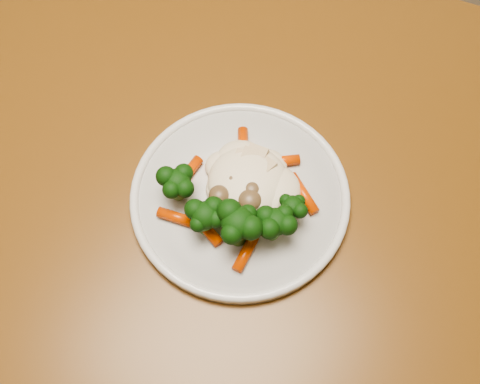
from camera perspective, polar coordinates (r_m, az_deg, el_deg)
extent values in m
cube|color=brown|center=(0.72, -4.29, 2.28)|extent=(1.24, 0.99, 0.04)
cube|color=brown|center=(1.35, -17.14, 11.76)|extent=(0.07, 0.07, 0.71)
cylinder|color=silver|center=(0.68, 0.00, -0.54)|extent=(0.24, 0.24, 0.01)
ellipsoid|color=#FFEFCB|center=(0.66, 0.79, 1.39)|extent=(0.10, 0.09, 0.04)
ellipsoid|color=black|center=(0.65, -5.90, 0.42)|extent=(0.05, 0.05, 0.04)
ellipsoid|color=black|center=(0.63, -3.27, -2.70)|extent=(0.05, 0.05, 0.04)
ellipsoid|color=black|center=(0.62, -0.18, -3.49)|extent=(0.06, 0.06, 0.05)
ellipsoid|color=black|center=(0.63, 3.39, -3.28)|extent=(0.05, 0.05, 0.04)
ellipsoid|color=black|center=(0.64, 4.92, -1.77)|extent=(0.04, 0.04, 0.04)
cylinder|color=#E94905|center=(0.69, 0.29, 4.17)|extent=(0.04, 0.05, 0.01)
cylinder|color=#E94905|center=(0.69, 4.13, 2.96)|extent=(0.04, 0.03, 0.01)
cylinder|color=#E94905|center=(0.67, 6.00, -0.15)|extent=(0.05, 0.03, 0.01)
cylinder|color=#E94905|center=(0.68, -5.12, 1.61)|extent=(0.02, 0.05, 0.01)
cylinder|color=#E94905|center=(0.66, -6.07, -2.40)|extent=(0.04, 0.02, 0.01)
cylinder|color=#E94905|center=(0.65, -3.06, -3.66)|extent=(0.04, 0.02, 0.01)
cylinder|color=#E94905|center=(0.64, 0.52, -5.84)|extent=(0.02, 0.04, 0.01)
ellipsoid|color=brown|center=(0.65, 1.11, 0.26)|extent=(0.02, 0.02, 0.02)
ellipsoid|color=brown|center=(0.65, 0.92, -0.73)|extent=(0.03, 0.03, 0.02)
ellipsoid|color=brown|center=(0.66, -0.63, 1.14)|extent=(0.02, 0.02, 0.01)
ellipsoid|color=brown|center=(0.65, -1.99, -0.29)|extent=(0.02, 0.02, 0.02)
cube|color=beige|center=(0.67, 1.18, 3.30)|extent=(0.03, 0.02, 0.01)
cube|color=beige|center=(0.67, 2.44, 2.53)|extent=(0.02, 0.02, 0.01)
cube|color=beige|center=(0.67, 0.28, 3.45)|extent=(0.02, 0.02, 0.01)
cube|color=beige|center=(0.67, 1.67, 3.65)|extent=(0.03, 0.02, 0.01)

